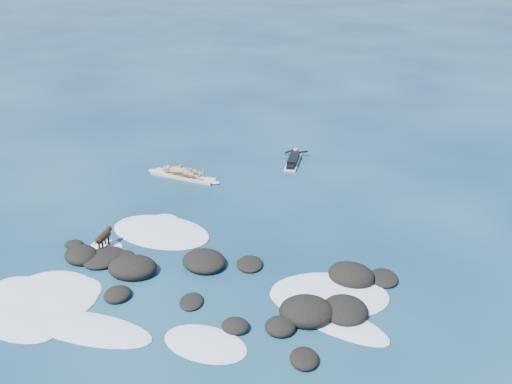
% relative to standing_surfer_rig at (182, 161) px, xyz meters
% --- Properties ---
extents(ground, '(160.00, 160.00, 0.00)m').
position_rel_standing_surfer_rig_xyz_m(ground, '(1.98, -6.12, -0.77)').
color(ground, '#0A2642').
rests_on(ground, ground).
extents(reef_rocks, '(10.85, 7.65, 0.66)m').
position_rel_standing_surfer_rig_xyz_m(reef_rocks, '(5.11, -7.20, -0.64)').
color(reef_rocks, black).
rests_on(reef_rocks, ground).
extents(breaking_foam, '(11.78, 8.08, 0.12)m').
position_rel_standing_surfer_rig_xyz_m(breaking_foam, '(2.59, -7.47, -0.76)').
color(breaking_foam, white).
rests_on(breaking_foam, ground).
extents(standing_surfer_rig, '(3.41, 0.82, 1.94)m').
position_rel_standing_surfer_rig_xyz_m(standing_surfer_rig, '(0.00, 0.00, 0.00)').
color(standing_surfer_rig, beige).
rests_on(standing_surfer_rig, ground).
extents(paddling_surfer_rig, '(1.08, 2.44, 0.42)m').
position_rel_standing_surfer_rig_xyz_m(paddling_surfer_rig, '(3.88, 3.08, -0.62)').
color(paddling_surfer_rig, white).
rests_on(paddling_surfer_rig, ground).
extents(dog, '(0.27, 1.03, 0.65)m').
position_rel_standing_surfer_rig_xyz_m(dog, '(0.07, -5.95, -0.33)').
color(dog, black).
rests_on(dog, ground).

